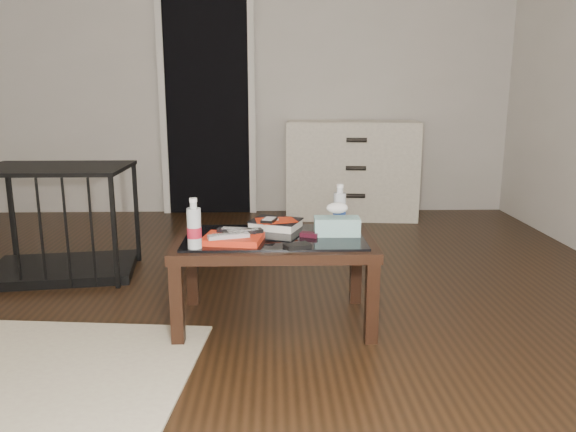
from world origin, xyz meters
name	(u,v)px	position (x,y,z in m)	size (l,w,h in m)	color
ground	(235,306)	(0.00, 0.00, 0.00)	(5.00, 5.00, 0.00)	black
room_shell	(229,1)	(0.00, 0.00, 1.62)	(5.00, 5.00, 5.00)	beige
doorway	(208,107)	(-0.40, 2.47, 1.02)	(0.90, 0.08, 2.07)	black
coffee_table	(274,248)	(0.22, -0.22, 0.40)	(1.00, 0.60, 0.46)	black
dresser	(352,170)	(0.96, 2.23, 0.45)	(1.24, 0.61, 0.90)	silver
pet_crate	(61,240)	(-1.17, 0.59, 0.23)	(0.97, 0.72, 0.71)	black
magazines	(233,239)	(0.02, -0.32, 0.48)	(0.28, 0.21, 0.03)	red
remote_silver	(229,236)	(0.00, -0.36, 0.50)	(0.20, 0.05, 0.02)	#9E9DA2
remote_black_front	(243,232)	(0.07, -0.29, 0.50)	(0.20, 0.05, 0.02)	black
remote_black_back	(237,230)	(0.04, -0.25, 0.50)	(0.20, 0.05, 0.02)	black
textbook	(276,224)	(0.23, -0.05, 0.48)	(0.25, 0.20, 0.05)	black
dvd_mailers	(274,220)	(0.22, -0.07, 0.51)	(0.19, 0.14, 0.01)	#B5260C
ipod	(269,220)	(0.19, -0.12, 0.52)	(0.06, 0.10, 0.02)	black
flip_phone	(309,235)	(0.40, -0.24, 0.47)	(0.09, 0.05, 0.02)	black
wallet	(297,246)	(0.33, -0.44, 0.47)	(0.12, 0.07, 0.02)	black
water_bottle_left	(194,223)	(-0.15, -0.43, 0.58)	(0.07, 0.07, 0.24)	silver
water_bottle_right	(340,206)	(0.57, -0.06, 0.58)	(0.07, 0.07, 0.24)	silver
tissue_box	(337,226)	(0.54, -0.20, 0.51)	(0.23, 0.12, 0.09)	teal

